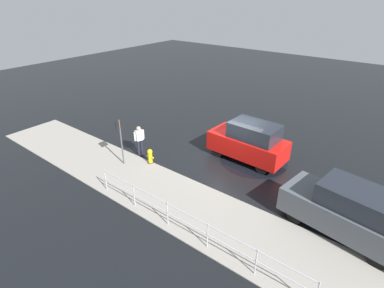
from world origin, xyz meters
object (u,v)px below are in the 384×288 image
sign_post (121,136)px  parked_sedan (349,211)px  moving_hatchback (249,142)px  fire_hydrant (150,156)px  pedestrian (139,138)px

sign_post → parked_sedan: bearing=-170.7°
moving_hatchback → sign_post: size_ratio=1.65×
fire_hydrant → parked_sedan: bearing=-175.1°
parked_sedan → sign_post: size_ratio=1.88×
moving_hatchback → pedestrian: moving_hatchback is taller
moving_hatchback → fire_hydrant: size_ratio=4.94×
fire_hydrant → moving_hatchback: bearing=-137.6°
parked_sedan → pedestrian: size_ratio=2.79×
fire_hydrant → pedestrian: bearing=-18.0°
parked_sedan → sign_post: bearing=9.3°
parked_sedan → fire_hydrant: bearing=4.9°
pedestrian → sign_post: bearing=93.8°
fire_hydrant → pedestrian: 1.27m
fire_hydrant → pedestrian: (1.09, -0.35, 0.56)m
moving_hatchback → pedestrian: bearing=32.3°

